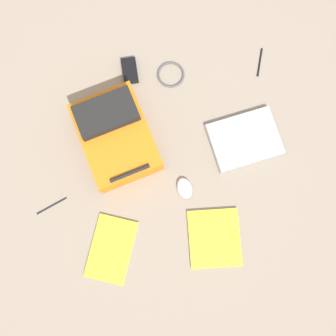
{
  "coord_description": "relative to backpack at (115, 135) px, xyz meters",
  "views": [
    {
      "loc": [
        0.01,
        0.33,
        1.75
      ],
      "look_at": [
        -0.0,
        0.03,
        0.02
      ],
      "focal_mm": 42.89,
      "sensor_mm": 36.0,
      "label": 1
    }
  ],
  "objects": [
    {
      "name": "backpack",
      "position": [
        0.0,
        0.0,
        0.0
      ],
      "size": [
        0.4,
        0.47,
        0.18
      ],
      "color": "orange",
      "rests_on": "ground_plane"
    },
    {
      "name": "power_brick",
      "position": [
        -0.07,
        -0.32,
        -0.06
      ],
      "size": [
        0.08,
        0.12,
        0.03
      ],
      "primitive_type": "cube",
      "rotation": [
        0.0,
        0.0,
        0.11
      ],
      "color": "black",
      "rests_on": "ground_plane"
    },
    {
      "name": "pen_blue",
      "position": [
        -0.67,
        -0.34,
        -0.07
      ],
      "size": [
        0.04,
        0.14,
        0.01
      ],
      "primitive_type": "cylinder",
      "rotation": [
        1.57,
        0.0,
        -0.22
      ],
      "color": "black",
      "rests_on": "ground_plane"
    },
    {
      "name": "book_blue",
      "position": [
        -0.41,
        0.46,
        -0.07
      ],
      "size": [
        0.22,
        0.25,
        0.02
      ],
      "color": "silver",
      "rests_on": "ground_plane"
    },
    {
      "name": "pen_black",
      "position": [
        0.29,
        0.29,
        -0.07
      ],
      "size": [
        0.13,
        0.07,
        0.01
      ],
      "primitive_type": "cylinder",
      "rotation": [
        1.57,
        0.0,
        2.04
      ],
      "color": "black",
      "rests_on": "ground_plane"
    },
    {
      "name": "laptop",
      "position": [
        -0.57,
        0.03,
        -0.06
      ],
      "size": [
        0.35,
        0.3,
        0.03
      ],
      "color": "#929296",
      "rests_on": "ground_plane"
    },
    {
      "name": "cable_coil",
      "position": [
        -0.25,
        -0.3,
        -0.07
      ],
      "size": [
        0.13,
        0.13,
        0.01
      ],
      "primitive_type": "torus",
      "color": "#4C4C51",
      "rests_on": "ground_plane"
    },
    {
      "name": "ground_plane",
      "position": [
        -0.22,
        0.11,
        -0.07
      ],
      "size": [
        3.61,
        3.61,
        0.0
      ],
      "primitive_type": "plane",
      "color": "gray"
    },
    {
      "name": "book_comic",
      "position": [
        0.03,
        0.48,
        -0.07
      ],
      "size": [
        0.24,
        0.31,
        0.01
      ],
      "color": "silver",
      "rests_on": "ground_plane"
    },
    {
      "name": "computer_mouse",
      "position": [
        -0.29,
        0.23,
        -0.06
      ],
      "size": [
        0.09,
        0.11,
        0.03
      ],
      "primitive_type": "ellipsoid",
      "rotation": [
        0.0,
        0.0,
        0.28
      ],
      "color": "silver",
      "rests_on": "ground_plane"
    }
  ]
}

